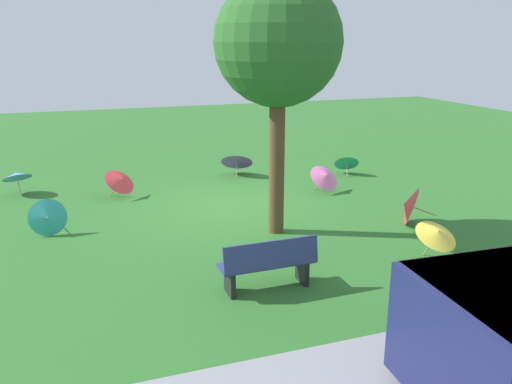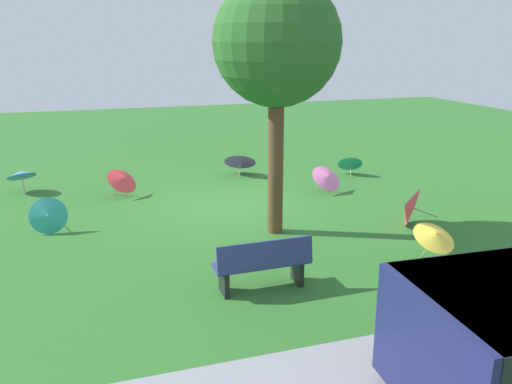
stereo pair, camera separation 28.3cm
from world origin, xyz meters
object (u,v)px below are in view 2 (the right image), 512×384
object	(u,v)px
parasol_pink_0	(327,177)
park_bench	(263,264)
parasol_red_2	(408,206)
parasol_blue_0	(21,174)
parasol_teal_0	(350,162)
shade_tree	(277,44)
parasol_yellow_0	(435,235)
parasol_teal_1	(48,216)
parasol_purple_1	(240,159)
parasol_red_0	(123,179)

from	to	relation	value
parasol_pink_0	park_bench	bearing A→B (deg)	54.61
parasol_red_2	park_bench	bearing A→B (deg)	25.96
parasol_blue_0	parasol_red_2	xyz separation A→B (m)	(-8.40, 5.34, -0.08)
parasol_blue_0	parasol_teal_0	bearing A→B (deg)	174.21
park_bench	shade_tree	distance (m)	4.35
parasol_teal_0	parasol_yellow_0	xyz separation A→B (m)	(1.54, 6.27, 0.14)
parasol_pink_0	parasol_blue_0	bearing A→B (deg)	-18.05
park_bench	parasol_red_2	size ratio (longest dim) A/B	1.70
parasol_teal_0	parasol_teal_1	xyz separation A→B (m)	(8.39, 2.54, 0.00)
parasol_teal_0	parasol_pink_0	bearing A→B (deg)	46.73
shade_tree	parasol_yellow_0	bearing A→B (deg)	133.40
parasol_pink_0	parasol_yellow_0	xyz separation A→B (m)	(0.04, 4.67, 0.08)
park_bench	parasol_teal_1	world-z (taller)	park_bench
shade_tree	parasol_red_2	size ratio (longest dim) A/B	5.46
park_bench	shade_tree	size ratio (longest dim) A/B	0.31
park_bench	parasol_blue_0	size ratio (longest dim) A/B	1.71
parasol_pink_0	parasol_red_2	bearing A→B (deg)	102.68
parasol_purple_1	parasol_yellow_0	xyz separation A→B (m)	(-1.63, 7.25, 0.04)
parasol_teal_1	parasol_red_2	size ratio (longest dim) A/B	0.83
parasol_blue_0	parasol_red_2	size ratio (longest dim) A/B	0.99
parasol_pink_0	parasol_blue_0	size ratio (longest dim) A/B	1.07
parasol_pink_0	parasol_yellow_0	size ratio (longest dim) A/B	1.14
parasol_pink_0	parasol_blue_0	distance (m)	8.17
parasol_red_0	parasol_teal_1	bearing A→B (deg)	53.14
park_bench	parasol_purple_1	size ratio (longest dim) A/B	1.33
parasol_teal_0	parasol_purple_1	xyz separation A→B (m)	(3.17, -0.99, 0.10)
shade_tree	parasol_teal_0	size ratio (longest dim) A/B	5.74
parasol_blue_0	parasol_yellow_0	bearing A→B (deg)	137.00
shade_tree	parasol_pink_0	size ratio (longest dim) A/B	5.17
parasol_pink_0	parasol_red_0	size ratio (longest dim) A/B	0.95
park_bench	parasol_yellow_0	distance (m)	3.35
parasol_teal_0	parasol_purple_1	world-z (taller)	parasol_purple_1
parasol_teal_1	parasol_blue_0	bearing A→B (deg)	-75.90
parasol_teal_1	parasol_red_2	xyz separation A→B (m)	(-7.52, 1.86, 0.05)
parasol_red_0	parasol_red_2	size ratio (longest dim) A/B	1.11
parasol_pink_0	parasol_red_0	xyz separation A→B (m)	(5.21, -1.29, 0.03)
parasol_teal_0	parasol_blue_0	world-z (taller)	parasol_blue_0
parasol_pink_0	parasol_red_2	world-z (taller)	parasol_red_2
shade_tree	parasol_red_2	world-z (taller)	shade_tree
parasol_blue_0	parasol_yellow_0	size ratio (longest dim) A/B	1.06
parasol_teal_0	parasol_red_0	distance (m)	6.71
parasol_blue_0	park_bench	bearing A→B (deg)	120.95
parasol_red_2	parasol_yellow_0	bearing A→B (deg)	70.12
shade_tree	parasol_yellow_0	distance (m)	4.68
shade_tree	parasol_purple_1	size ratio (longest dim) A/B	4.29
parasol_red_0	parasol_red_2	xyz separation A→B (m)	(-5.84, 4.11, -0.03)
shade_tree	parasol_red_2	bearing A→B (deg)	169.92
parasol_pink_0	parasol_yellow_0	bearing A→B (deg)	89.50
parasol_red_0	park_bench	bearing A→B (deg)	106.71
parasol_teal_0	parasol_red_0	size ratio (longest dim) A/B	0.86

